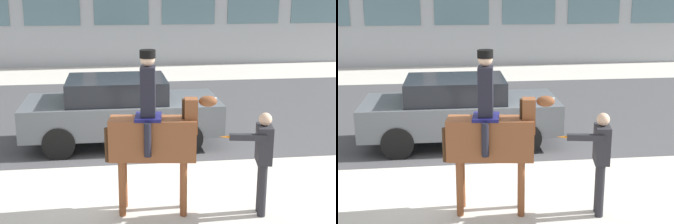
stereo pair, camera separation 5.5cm
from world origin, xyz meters
TOP-DOWN VIEW (x-y plane):
  - ground_plane at (0.00, 0.00)m, footprint 80.00×80.00m
  - road_surface at (0.00, 4.75)m, footprint 24.06×8.50m
  - mounted_horse_lead at (0.07, -1.59)m, footprint 1.74×0.65m
  - pedestrian_bystander at (1.71, -1.89)m, footprint 0.88×0.44m
  - street_car_near_lane at (-0.36, 1.88)m, footprint 4.38×1.91m

SIDE VIEW (x-z plane):
  - ground_plane at x=0.00m, z-range 0.00..0.00m
  - road_surface at x=0.00m, z-range 0.00..0.01m
  - street_car_near_lane at x=-0.36m, z-range 0.04..1.58m
  - pedestrian_bystander at x=1.71m, z-range 0.15..1.82m
  - mounted_horse_lead at x=0.07m, z-range 0.01..2.62m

